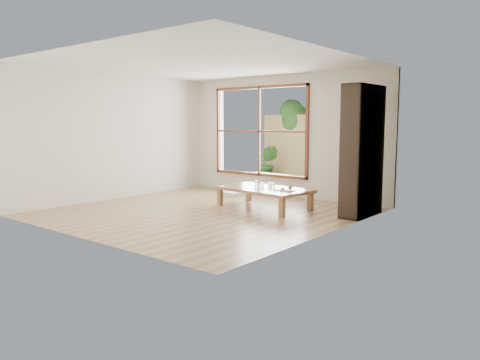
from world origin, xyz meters
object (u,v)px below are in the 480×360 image
object	(u,v)px
low_table	(264,190)
food_tray	(286,189)
bookshelf	(362,151)
garden_bench	(270,176)

from	to	relation	value
low_table	food_tray	world-z (taller)	food_tray
low_table	food_tray	bearing A→B (deg)	0.94
low_table	bookshelf	size ratio (longest dim) A/B	0.82
food_tray	garden_bench	distance (m)	2.97
bookshelf	food_tray	world-z (taller)	bookshelf
bookshelf	food_tray	bearing A→B (deg)	-157.41
food_tray	garden_bench	xyz separation A→B (m)	(-1.95, 2.24, -0.10)
garden_bench	bookshelf	bearing A→B (deg)	-22.41
bookshelf	garden_bench	bearing A→B (deg)	151.14
bookshelf	garden_bench	size ratio (longest dim) A/B	2.01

